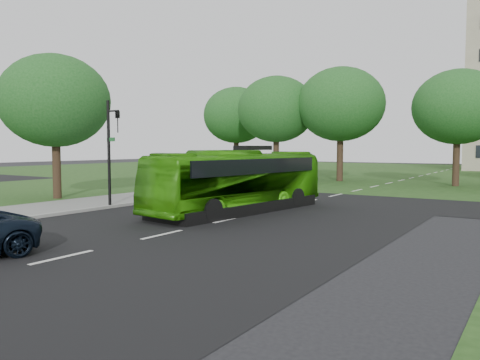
{
  "coord_description": "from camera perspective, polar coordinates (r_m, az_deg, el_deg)",
  "views": [
    {
      "loc": [
        11.02,
        -13.92,
        3.03
      ],
      "look_at": [
        -0.21,
        3.25,
        1.6
      ],
      "focal_mm": 35.0,
      "sensor_mm": 36.0,
      "label": 1
    }
  ],
  "objects": [
    {
      "name": "ground",
      "position": [
        18.01,
        -5.13,
        -5.71
      ],
      "size": [
        160.0,
        160.0,
        0.0
      ],
      "primitive_type": "plane",
      "color": "black",
      "rests_on": "ground"
    },
    {
      "name": "street_surfaces",
      "position": [
        38.52,
        15.87,
        -0.63
      ],
      "size": [
        120.0,
        120.0,
        0.15
      ],
      "color": "black",
      "rests_on": "ground"
    },
    {
      "name": "tree_park_c",
      "position": [
        40.22,
        25.03,
        8.06
      ],
      "size": [
        6.82,
        6.82,
        9.05
      ],
      "color": "black",
      "rests_on": "ground"
    },
    {
      "name": "tree_park_b",
      "position": [
        43.04,
        12.18,
        8.99
      ],
      "size": [
        7.74,
        7.74,
        10.15
      ],
      "color": "black",
      "rests_on": "ground"
    },
    {
      "name": "tree_park_f",
      "position": [
        51.82,
        -0.46,
        7.89
      ],
      "size": [
        7.22,
        7.22,
        9.63
      ],
      "color": "black",
      "rests_on": "ground"
    },
    {
      "name": "traffic_light",
      "position": [
        24.07,
        -15.44,
        4.12
      ],
      "size": [
        0.86,
        0.22,
        5.35
      ],
      "rotation": [
        0.0,
        0.0,
        0.06
      ],
      "color": "black",
      "rests_on": "ground"
    },
    {
      "name": "tree_side_near",
      "position": [
        29.81,
        -21.64,
        8.94
      ],
      "size": [
        6.37,
        6.37,
        8.47
      ],
      "color": "black",
      "rests_on": "ground"
    },
    {
      "name": "tree_park_a",
      "position": [
        44.83,
        4.45,
        8.57
      ],
      "size": [
        7.34,
        7.34,
        9.75
      ],
      "color": "black",
      "rests_on": "ground"
    },
    {
      "name": "bus",
      "position": [
        22.02,
        -0.1,
        -0.11
      ],
      "size": [
        3.67,
        10.66,
        2.91
      ],
      "primitive_type": "imported",
      "rotation": [
        0.0,
        0.0,
        -0.12
      ],
      "color": "#34940D",
      "rests_on": "ground"
    }
  ]
}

